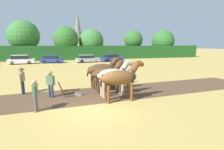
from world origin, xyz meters
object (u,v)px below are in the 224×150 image
(tree_center_right, at_px, (133,40))
(farmer_beside_team, at_px, (97,72))
(draft_horse_trail_left, at_px, (108,74))
(parked_car_center, at_px, (87,59))
(farmer_onlooker_right, at_px, (22,79))
(farmer_at_plow, at_px, (50,82))
(church_spire, at_px, (78,31))
(parked_car_center_left, at_px, (52,59))
(tree_center, at_px, (91,41))
(tree_right, at_px, (163,41))
(draft_horse_trail_right, at_px, (103,70))
(tree_center_left, at_px, (66,39))
(farmer_onlooker_left, at_px, (35,93))
(draft_horse_lead_left, at_px, (121,78))
(parked_car_left, at_px, (21,60))
(plow, at_px, (72,92))
(tree_left, at_px, (24,36))
(draft_horse_lead_right, at_px, (114,75))
(parked_car_center_right, at_px, (112,58))

(tree_center_right, xyz_separation_m, farmer_beside_team, (-15.28, -27.97, -3.61))
(draft_horse_trail_left, xyz_separation_m, parked_car_center, (1.65, 21.45, -0.60))
(farmer_onlooker_right, bearing_deg, farmer_at_plow, -27.31)
(church_spire, xyz_separation_m, parked_car_center_left, (-8.65, -38.04, -8.09))
(tree_center, distance_m, tree_right, 19.81)
(draft_horse_trail_right, bearing_deg, church_spire, 82.89)
(tree_center_left, bearing_deg, draft_horse_trail_right, -86.25)
(draft_horse_trail_right, distance_m, farmer_onlooker_left, 6.03)
(farmer_onlooker_left, relative_size, farmer_onlooker_right, 0.92)
(draft_horse_lead_left, distance_m, draft_horse_trail_left, 2.41)
(farmer_at_plow, xyz_separation_m, parked_car_left, (-6.00, 22.20, -0.25))
(plow, bearing_deg, draft_horse_trail_left, 12.86)
(farmer_at_plow, height_order, parked_car_left, farmer_at_plow)
(tree_center_left, relative_size, farmer_beside_team, 4.49)
(parked_car_left, bearing_deg, draft_horse_lead_left, -69.66)
(tree_left, distance_m, parked_car_left, 10.89)
(tree_center, height_order, draft_horse_lead_right, tree_center)
(farmer_onlooker_right, relative_size, parked_car_center_right, 0.38)
(plow, bearing_deg, tree_center_right, 57.40)
(plow, bearing_deg, parked_car_left, 104.64)
(tree_center_right, height_order, farmer_onlooker_left, tree_center_right)
(plow, relative_size, parked_car_center_right, 0.31)
(tree_center_right, relative_size, farmer_onlooker_left, 4.21)
(plow, relative_size, parked_car_center_left, 0.36)
(plow, relative_size, farmer_beside_team, 0.90)
(tree_right, distance_m, farmer_onlooker_left, 44.00)
(tree_right, height_order, parked_car_center_left, tree_right)
(farmer_at_plow, bearing_deg, draft_horse_trail_left, -49.13)
(farmer_at_plow, relative_size, parked_car_center_left, 0.41)
(tree_center_right, relative_size, draft_horse_trail_left, 2.48)
(tree_center, bearing_deg, farmer_onlooker_left, -104.36)
(draft_horse_trail_right, xyz_separation_m, farmer_beside_team, (-0.12, 1.72, -0.45))
(farmer_onlooker_left, height_order, parked_car_center_left, farmer_onlooker_left)
(tree_center_right, xyz_separation_m, parked_car_center_left, (-19.99, -8.66, -3.88))
(tree_right, distance_m, church_spire, 36.01)
(draft_horse_lead_left, xyz_separation_m, draft_horse_trail_right, (-0.22, 3.61, -0.02))
(parked_car_center, bearing_deg, tree_center, 66.74)
(tree_center_left, relative_size, draft_horse_lead_right, 2.74)
(tree_center, relative_size, tree_right, 0.96)
(tree_left, relative_size, tree_center_right, 1.24)
(draft_horse_trail_left, height_order, farmer_at_plow, draft_horse_trail_left)
(plow, xyz_separation_m, farmer_at_plow, (-1.32, 0.27, 0.68))
(tree_center, height_order, farmer_onlooker_left, tree_center)
(draft_horse_lead_left, bearing_deg, farmer_at_plow, 151.30)
(draft_horse_lead_left, distance_m, plow, 3.39)
(parked_car_center_left, bearing_deg, church_spire, 85.19)
(tree_right, xyz_separation_m, draft_horse_trail_right, (-23.84, -29.49, -2.85))
(tree_right, xyz_separation_m, church_spire, (-20.02, 29.58, 4.52))
(tree_center, distance_m, farmer_at_plow, 31.90)
(tree_left, relative_size, draft_horse_trail_right, 2.97)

